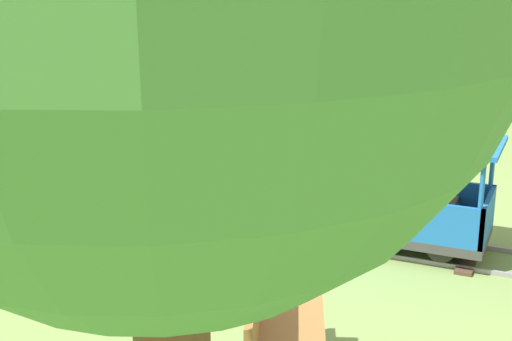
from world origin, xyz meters
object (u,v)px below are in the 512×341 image
(locomotive, at_px, (173,167))
(conductor_person, at_px, (256,106))
(park_bench, at_px, (280,339))
(passenger_car, at_px, (359,197))

(locomotive, relative_size, conductor_person, 0.89)
(locomotive, height_order, park_bench, locomotive)
(locomotive, height_order, conductor_person, conductor_person)
(passenger_car, bearing_deg, park_bench, -173.18)
(park_bench, bearing_deg, passenger_car, 6.82)
(passenger_car, bearing_deg, conductor_person, 54.73)
(locomotive, distance_m, conductor_person, 1.23)
(locomotive, relative_size, park_bench, 1.06)
(park_bench, bearing_deg, locomotive, 40.40)
(locomotive, distance_m, passenger_car, 1.92)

